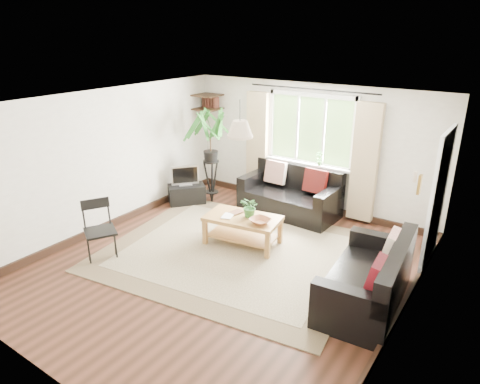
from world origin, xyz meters
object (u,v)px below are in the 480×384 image
Objects in this scene: coffee_table at (243,230)px; tv_stand at (187,194)px; sofa_back at (289,193)px; folding_chair at (100,232)px; sofa_right at (366,275)px; palm_stand at (211,157)px.

coffee_table reaches higher than tv_stand.
coffee_table is at bearing -89.08° from sofa_back.
coffee_table is 2.20m from folding_chair.
folding_chair is at bearing -76.50° from sofa_right.
folding_chair reaches higher than sofa_right.
sofa_back is at bearing 11.89° from palm_stand.
coffee_table is 2.09m from tv_stand.
tv_stand is 0.38× the size of palm_stand.
sofa_back is 1.52m from coffee_table.
sofa_back is 2.08m from tv_stand.
palm_stand is (-1.56, 1.18, 0.69)m from coffee_table.
folding_chair is (-1.46, -1.63, 0.22)m from coffee_table.
sofa_right reaches higher than coffee_table.
sofa_back is 1.97× the size of folding_chair.
sofa_right is at bearing -23.41° from palm_stand.
sofa_back is at bearing -30.36° from tv_stand.
palm_stand is at bearing 142.85° from coffee_table.
palm_stand is (-1.59, -0.33, 0.51)m from sofa_back.
folding_chair is at bearing -132.03° from coffee_table.
sofa_right is 0.92× the size of palm_stand.
folding_chair is (0.09, -2.80, -0.48)m from palm_stand.
coffee_table is 2.07m from palm_stand.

